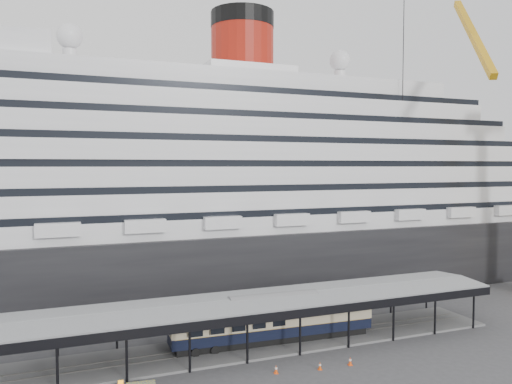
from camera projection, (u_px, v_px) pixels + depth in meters
ground at (278, 362)px, 49.21m from camera, size 200.00×200.00×0.00m
cruise_ship at (195, 173)px, 77.98m from camera, size 130.00×30.00×43.90m
platform_canopy at (259, 324)px, 53.73m from camera, size 56.00×9.18×5.30m
pullman_carriage at (274, 319)px, 54.35m from camera, size 22.87×3.92×22.35m
traffic_cone_left at (276, 369)px, 46.60m from camera, size 0.47×0.47×0.79m
traffic_cone_mid at (320, 366)px, 47.46m from camera, size 0.47×0.47×0.76m
traffic_cone_right at (350, 361)px, 48.54m from camera, size 0.48×0.48×0.82m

